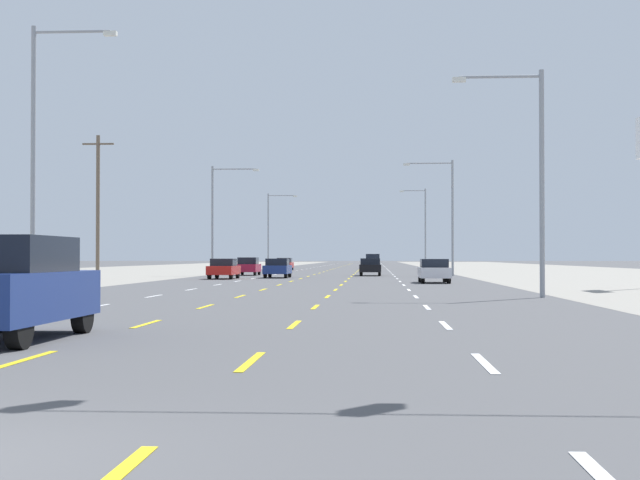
{
  "coord_description": "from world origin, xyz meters",
  "views": [
    {
      "loc": [
        3.62,
        -6.72,
        1.59
      ],
      "look_at": [
        -0.19,
        56.88,
        2.77
      ],
      "focal_mm": 51.24,
      "sensor_mm": 36.0,
      "label": 1
    }
  ],
  "objects": [
    {
      "name": "streetlight_left_row_0",
      "position": [
        -9.86,
        29.28,
        6.18
      ],
      "size": [
        3.51,
        0.26,
        10.94
      ],
      "color": "gray",
      "rests_on": "ground"
    },
    {
      "name": "streetlight_right_row_1",
      "position": [
        9.72,
        70.06,
        5.63
      ],
      "size": [
        4.2,
        0.26,
        9.7
      ],
      "color": "gray",
      "rests_on": "ground"
    },
    {
      "name": "ground_plane",
      "position": [
        0.0,
        66.0,
        0.0
      ],
      "size": [
        572.0,
        572.0,
        0.0
      ],
      "primitive_type": "plane",
      "color": "#4C4C4F"
    },
    {
      "name": "sedan_far_left_farthest",
      "position": [
        -6.95,
        100.16,
        0.76
      ],
      "size": [
        1.8,
        4.5,
        1.46
      ],
      "color": "red",
      "rests_on": "ground"
    },
    {
      "name": "streetlight_left_row_2",
      "position": [
        -9.78,
        110.84,
        5.64
      ],
      "size": [
        3.86,
        0.26,
        9.8
      ],
      "color": "gray",
      "rests_on": "ground"
    },
    {
      "name": "lane_markings",
      "position": [
        0.0,
        104.5,
        0.01
      ],
      "size": [
        10.64,
        227.6,
        0.01
      ],
      "color": "white",
      "rests_on": "ground"
    },
    {
      "name": "signal_span_wire",
      "position": [
        -0.05,
        6.75,
        5.43
      ],
      "size": [
        25.63,
        0.52,
        9.18
      ],
      "color": "brown",
      "rests_on": "ground"
    },
    {
      "name": "sedan_far_left_mid",
      "position": [
        -7.22,
        58.42,
        0.76
      ],
      "size": [
        1.8,
        4.5,
        1.46
      ],
      "color": "red",
      "rests_on": "ground"
    },
    {
      "name": "sedan_inner_left_midfar",
      "position": [
        -3.71,
        62.08,
        0.76
      ],
      "size": [
        1.8,
        4.5,
        1.46
      ],
      "color": "navy",
      "rests_on": "ground"
    },
    {
      "name": "streetlight_left_row_1",
      "position": [
        -9.73,
        70.06,
        5.41
      ],
      "size": [
        4.08,
        0.26,
        9.31
      ],
      "color": "gray",
      "rests_on": "ground"
    },
    {
      "name": "suv_inner_left_nearest",
      "position": [
        -3.29,
        10.23,
        1.03
      ],
      "size": [
        1.98,
        4.9,
        1.98
      ],
      "color": "navy",
      "rests_on": "ground"
    },
    {
      "name": "sedan_far_right_near",
      "position": [
        7.25,
        49.25,
        0.76
      ],
      "size": [
        1.8,
        4.5,
        1.46
      ],
      "color": "silver",
      "rests_on": "ground"
    },
    {
      "name": "utility_pole_left_row_1",
      "position": [
        -15.53,
        55.38,
        5.21
      ],
      "size": [
        2.2,
        0.26,
        10.03
      ],
      "color": "brown",
      "rests_on": "ground"
    },
    {
      "name": "sedan_inner_right_far",
      "position": [
        3.26,
        70.19,
        0.76
      ],
      "size": [
        1.8,
        4.5,
        1.46
      ],
      "color": "black",
      "rests_on": "ground"
    },
    {
      "name": "streetlight_right_row_0",
      "position": [
        9.79,
        29.28,
        5.14
      ],
      "size": [
        3.56,
        0.26,
        8.91
      ],
      "color": "gray",
      "rests_on": "ground"
    },
    {
      "name": "suv_inner_right_distant_a",
      "position": [
        3.38,
        116.82,
        1.03
      ],
      "size": [
        1.98,
        4.9,
        1.98
      ],
      "color": "silver",
      "rests_on": "ground"
    },
    {
      "name": "hatchback_far_left_farther",
      "position": [
        -7.21,
        71.21,
        0.78
      ],
      "size": [
        1.72,
        3.9,
        1.54
      ],
      "color": "maroon",
      "rests_on": "ground"
    },
    {
      "name": "lot_apron_left",
      "position": [
        -24.75,
        66.0,
        0.0
      ],
      "size": [
        28.0,
        440.0,
        0.01
      ],
      "primitive_type": "cube",
      "color": "gray",
      "rests_on": "ground"
    },
    {
      "name": "streetlight_right_row_2",
      "position": [
        9.86,
        110.84,
        5.87
      ],
      "size": [
        3.39,
        0.26,
        10.36
      ],
      "color": "gray",
      "rests_on": "ground"
    }
  ]
}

